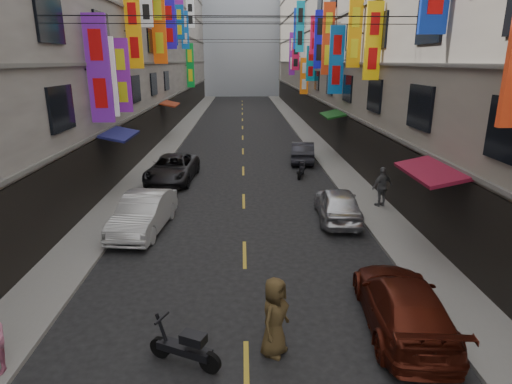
{
  "coord_description": "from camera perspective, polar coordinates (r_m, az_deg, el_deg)",
  "views": [
    {
      "loc": [
        -0.04,
        4.22,
        6.54
      ],
      "look_at": [
        0.27,
        13.74,
        3.62
      ],
      "focal_mm": 30.0,
      "sensor_mm": 36.0,
      "label": 1
    }
  ],
  "objects": [
    {
      "name": "pedestrian_rfar",
      "position": [
        20.34,
        16.47,
        0.68
      ],
      "size": [
        1.23,
        0.97,
        1.84
      ],
      "primitive_type": "imported",
      "rotation": [
        0.0,
        0.0,
        3.52
      ],
      "color": "#595A5C",
      "rests_on": "sidewalk_right"
    },
    {
      "name": "scooter_crossing",
      "position": [
        10.22,
        -9.4,
        -19.82
      ],
      "size": [
        1.68,
        0.91,
        1.14
      ],
      "rotation": [
        0.0,
        0.0,
        1.13
      ],
      "color": "black",
      "rests_on": "ground"
    },
    {
      "name": "car_right_mid",
      "position": [
        18.54,
        10.84,
        -1.55
      ],
      "size": [
        1.96,
        4.3,
        1.43
      ],
      "primitive_type": "imported",
      "rotation": [
        0.0,
        0.0,
        3.08
      ],
      "color": "silver",
      "rests_on": "ground"
    },
    {
      "name": "pedestrian_crossing",
      "position": [
        10.16,
        2.5,
        -16.28
      ],
      "size": [
        1.03,
        1.13,
        1.91
      ],
      "primitive_type": "imported",
      "rotation": [
        0.0,
        0.0,
        1.02
      ],
      "color": "#49381D",
      "rests_on": "ground"
    },
    {
      "name": "building_row_left",
      "position": [
        39.73,
        -20.69,
        20.32
      ],
      "size": [
        10.14,
        90.0,
        19.0
      ],
      "color": "#9C968E",
      "rests_on": "ground"
    },
    {
      "name": "overhead_cables",
      "position": [
        25.88,
        -1.9,
        22.08
      ],
      "size": [
        14.0,
        38.04,
        1.24
      ],
      "color": "black",
      "rests_on": "ground"
    },
    {
      "name": "shop_signage",
      "position": [
        31.02,
        -2.04,
        21.83
      ],
      "size": [
        14.0,
        55.0,
        11.99
      ],
      "color": "#0F15B7",
      "rests_on": "ground"
    },
    {
      "name": "sidewalk_left",
      "position": [
        38.79,
        -10.75,
        7.17
      ],
      "size": [
        2.0,
        90.0,
        0.12
      ],
      "primitive_type": "cube",
      "color": "slate",
      "rests_on": "ground"
    },
    {
      "name": "lane_markings",
      "position": [
        35.39,
        -1.77,
        6.43
      ],
      "size": [
        0.12,
        80.2,
        0.01
      ],
      "color": "gold",
      "rests_on": "ground"
    },
    {
      "name": "car_right_far",
      "position": [
        28.99,
        6.22,
        5.34
      ],
      "size": [
        1.99,
        4.34,
        1.38
      ],
      "primitive_type": "imported",
      "rotation": [
        0.0,
        0.0,
        3.01
      ],
      "color": "#27272E",
      "rests_on": "ground"
    },
    {
      "name": "car_left_mid",
      "position": [
        17.58,
        -14.78,
        -2.73
      ],
      "size": [
        2.07,
        4.72,
        1.51
      ],
      "primitive_type": "imported",
      "rotation": [
        0.0,
        0.0,
        -0.11
      ],
      "color": "silver",
      "rests_on": "ground"
    },
    {
      "name": "sidewalk_right",
      "position": [
        38.8,
        7.18,
        7.34
      ],
      "size": [
        2.0,
        90.0,
        0.12
      ],
      "primitive_type": "cube",
      "color": "slate",
      "rests_on": "ground"
    },
    {
      "name": "haze_block",
      "position": [
        87.89,
        -1.95,
        19.99
      ],
      "size": [
        18.0,
        8.0,
        22.0
      ],
      "primitive_type": "cube",
      "color": "#A6AEB9",
      "rests_on": "ground"
    },
    {
      "name": "building_row_right",
      "position": [
        39.76,
        16.87,
        20.65
      ],
      "size": [
        10.14,
        90.0,
        19.0
      ],
      "color": "gray",
      "rests_on": "ground"
    },
    {
      "name": "street_awnings",
      "position": [
        22.1,
        -5.04,
        7.8
      ],
      "size": [
        13.99,
        35.2,
        0.41
      ],
      "color": "#155025",
      "rests_on": "ground"
    },
    {
      "name": "car_right_near",
      "position": [
        11.74,
        18.97,
        -13.92
      ],
      "size": [
        2.29,
        4.81,
        1.35
      ],
      "primitive_type": "imported",
      "rotation": [
        0.0,
        0.0,
        3.06
      ],
      "color": "#52180E",
      "rests_on": "ground"
    },
    {
      "name": "car_left_far",
      "position": [
        24.6,
        -11.08,
        3.08
      ],
      "size": [
        2.75,
        5.36,
        1.45
      ],
      "primitive_type": "imported",
      "rotation": [
        0.0,
        0.0,
        -0.07
      ],
      "color": "black",
      "rests_on": "ground"
    },
    {
      "name": "scooter_far_right",
      "position": [
        25.25,
        6.04,
        3.01
      ],
      "size": [
        0.73,
        1.76,
        1.14
      ],
      "rotation": [
        0.0,
        0.0,
        2.85
      ],
      "color": "black",
      "rests_on": "ground"
    }
  ]
}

